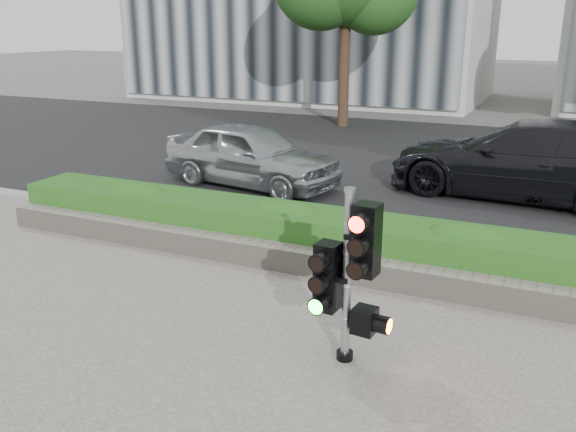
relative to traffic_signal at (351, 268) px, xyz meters
The scene contains 8 objects.
ground 1.28m from the traffic_signal, behind, with size 120.00×120.00×0.00m, color #51514C.
road 10.16m from the traffic_signal, 94.06° to the left, with size 60.00×13.00×0.02m, color black.
curb 3.45m from the traffic_signal, 102.49° to the left, with size 60.00×0.25×0.12m, color gray.
stone_wall 2.27m from the traffic_signal, 109.88° to the left, with size 12.00×0.32×0.34m, color gray.
hedge 2.81m from the traffic_signal, 105.22° to the left, with size 12.00×1.00×0.68m, color #438F2C.
traffic_signal is the anchor object (origin of this frame).
car_silver 7.40m from the traffic_signal, 125.53° to the left, with size 1.62×4.02×1.37m, color #9EA1A5.
car_dark 7.55m from the traffic_signal, 80.88° to the left, with size 2.21×5.45×1.58m, color black.
Camera 1 is at (2.48, -5.52, 3.41)m, focal length 38.00 mm.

